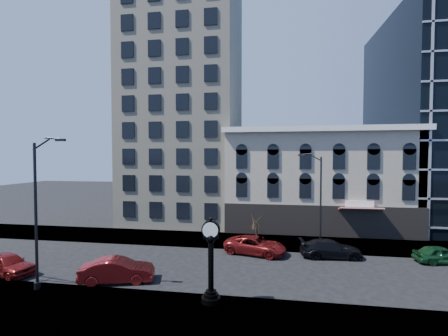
% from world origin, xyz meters
% --- Properties ---
extents(ground, '(160.00, 160.00, 0.00)m').
position_xyz_m(ground, '(0.00, 0.00, 0.00)').
color(ground, black).
rests_on(ground, ground).
extents(sidewalk_far, '(160.00, 6.00, 0.12)m').
position_xyz_m(sidewalk_far, '(0.00, 8.00, 0.06)').
color(sidewalk_far, gray).
rests_on(sidewalk_far, ground).
extents(sidewalk_near, '(160.00, 6.00, 0.12)m').
position_xyz_m(sidewalk_near, '(0.00, -8.00, 0.06)').
color(sidewalk_near, gray).
rests_on(sidewalk_near, ground).
extents(cream_tower, '(15.90, 15.40, 42.50)m').
position_xyz_m(cream_tower, '(-6.11, 18.88, 19.32)').
color(cream_tower, beige).
rests_on(cream_tower, ground).
extents(victorian_row, '(22.60, 11.19, 12.50)m').
position_xyz_m(victorian_row, '(12.00, 15.89, 6.00)').
color(victorian_row, '#ADA38E').
rests_on(victorian_row, ground).
extents(street_clock, '(1.19, 1.19, 5.23)m').
position_xyz_m(street_clock, '(2.74, -6.00, 2.49)').
color(street_clock, black).
rests_on(street_clock, sidewalk_near).
extents(street_lamp_near, '(2.70, 0.41, 10.41)m').
position_xyz_m(street_lamp_near, '(-8.43, -5.99, 7.98)').
color(street_lamp_near, black).
rests_on(street_lamp_near, sidewalk_near).
extents(street_lamp_far, '(2.39, 0.93, 9.46)m').
position_xyz_m(street_lamp_far, '(10.44, 6.19, 7.26)').
color(street_lamp_far, black).
rests_on(street_lamp_far, sidewalk_far).
extents(bare_tree_far, '(2.20, 2.20, 3.77)m').
position_xyz_m(bare_tree_far, '(4.98, 6.27, 2.96)').
color(bare_tree_far, black).
rests_on(bare_tree_far, sidewalk_far).
extents(car_near_a, '(5.10, 2.98, 1.63)m').
position_xyz_m(car_near_a, '(-13.64, -3.87, 0.81)').
color(car_near_a, maroon).
rests_on(car_near_a, ground).
extents(car_near_b, '(5.43, 3.15, 1.69)m').
position_xyz_m(car_near_b, '(-4.57, -3.84, 0.85)').
color(car_near_b, maroon).
rests_on(car_near_b, ground).
extents(car_far_a, '(6.21, 3.97, 1.59)m').
position_xyz_m(car_far_a, '(4.95, 4.03, 0.80)').
color(car_far_a, maroon).
rests_on(car_far_a, ground).
extents(car_far_b, '(5.58, 2.62, 1.57)m').
position_xyz_m(car_far_b, '(11.71, 4.07, 0.79)').
color(car_far_b, black).
rests_on(car_far_b, ground).
extents(car_far_c, '(4.49, 2.28, 1.46)m').
position_xyz_m(car_far_c, '(20.69, 3.97, 0.73)').
color(car_far_c, '#143F1E').
rests_on(car_far_c, ground).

